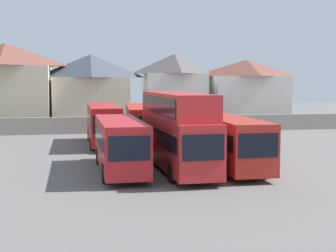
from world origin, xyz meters
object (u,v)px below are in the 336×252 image
(bus_1, at_px, (120,142))
(bus_3, at_px, (230,140))
(bus_4, at_px, (103,123))
(house_terrace_centre, at_px, (91,90))
(bus_6, at_px, (180,121))
(house_terrace_far_right, at_px, (246,92))
(bus_2, at_px, (177,127))
(house_terrace_left, at_px, (6,85))
(bus_5, at_px, (142,122))
(house_terrace_right, at_px, (175,89))

(bus_1, bearing_deg, bus_3, 86.76)
(bus_4, relative_size, house_terrace_centre, 1.13)
(bus_3, xyz_separation_m, house_terrace_centre, (-7.85, 30.28, 2.60))
(bus_1, height_order, bus_6, bus_6)
(house_terrace_centre, xyz_separation_m, house_terrace_far_right, (19.57, -0.16, -0.25))
(bus_2, relative_size, bus_6, 1.11)
(bus_1, relative_size, house_terrace_left, 0.97)
(bus_5, distance_m, house_terrace_centre, 17.36)
(bus_1, xyz_separation_m, house_terrace_far_right, (18.70, 29.80, 2.37))
(house_terrace_centre, bearing_deg, house_terrace_far_right, -0.48)
(house_terrace_far_right, bearing_deg, bus_6, -125.56)
(house_terrace_centre, bearing_deg, bus_2, -81.56)
(bus_3, bearing_deg, bus_1, -92.48)
(bus_3, bearing_deg, house_terrace_right, 175.44)
(bus_5, distance_m, house_terrace_far_right, 22.86)
(house_terrace_right, bearing_deg, house_terrace_centre, -179.20)
(bus_4, distance_m, house_terrace_right, 19.68)
(house_terrace_left, height_order, house_terrace_centre, house_terrace_left)
(house_terrace_centre, relative_size, house_terrace_far_right, 0.94)
(house_terrace_right, bearing_deg, bus_4, -120.04)
(bus_2, xyz_separation_m, house_terrace_far_right, (15.11, 29.90, 1.48))
(bus_1, xyz_separation_m, bus_5, (3.10, 13.25, 0.08))
(bus_2, distance_m, house_terrace_far_right, 33.54)
(bus_3, bearing_deg, house_terrace_left, -149.61)
(bus_4, height_order, house_terrace_far_right, house_terrace_far_right)
(bus_4, distance_m, bus_6, 6.84)
(house_terrace_left, height_order, house_terrace_right, house_terrace_left)
(house_terrace_left, height_order, house_terrace_far_right, house_terrace_left)
(bus_3, height_order, bus_5, bus_5)
(bus_6, height_order, house_terrace_left, house_terrace_left)
(bus_3, relative_size, house_terrace_left, 0.97)
(house_terrace_centre, bearing_deg, bus_6, -66.67)
(bus_3, distance_m, bus_4, 15.37)
(bus_5, bearing_deg, house_terrace_far_right, 141.06)
(bus_1, distance_m, bus_6, 14.37)
(house_terrace_far_right, bearing_deg, house_terrace_left, 179.97)
(bus_4, relative_size, bus_6, 1.03)
(bus_4, xyz_separation_m, house_terrace_left, (-10.31, 16.59, 3.11))
(house_terrace_right, distance_m, house_terrace_far_right, 9.24)
(bus_5, height_order, house_terrace_far_right, house_terrace_far_right)
(house_terrace_left, xyz_separation_m, house_terrace_right, (20.08, 0.29, -0.52))
(bus_3, height_order, bus_4, bus_4)
(house_terrace_left, bearing_deg, bus_5, -50.40)
(bus_5, height_order, house_terrace_centre, house_terrace_centre)
(bus_1, distance_m, bus_2, 3.71)
(house_terrace_right, bearing_deg, bus_3, -94.68)
(bus_6, bearing_deg, house_terrace_centre, -160.13)
(bus_5, distance_m, bus_6, 3.47)
(house_terrace_centre, bearing_deg, bus_1, -88.34)
(house_terrace_right, relative_size, house_terrace_far_right, 0.91)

